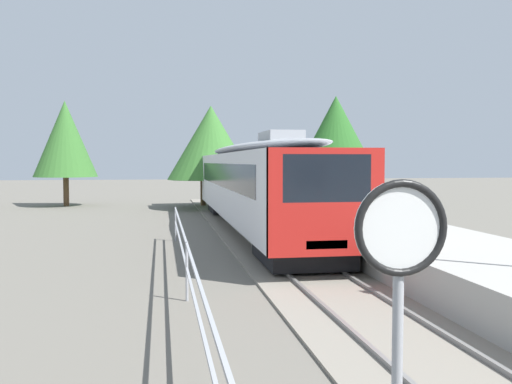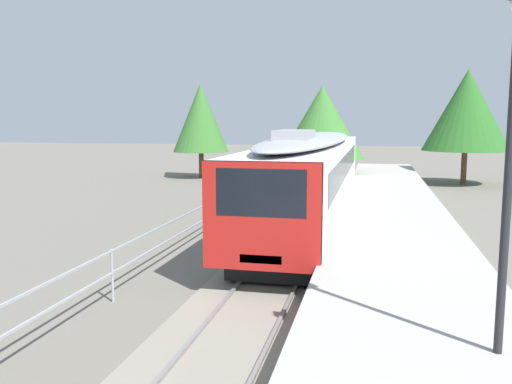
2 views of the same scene
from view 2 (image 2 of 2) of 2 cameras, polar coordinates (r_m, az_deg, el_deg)
ground_plane at (r=13.76m, az=-11.94°, el=-10.18°), size 160.00×160.00×0.00m
track_rails at (r=12.84m, az=0.58°, el=-11.15°), size 3.20×60.00×0.14m
commuter_train at (r=22.25m, az=6.00°, el=2.37°), size 2.82×20.64×3.74m
station_platform at (r=12.48m, az=15.57°, el=-9.98°), size 3.90×60.00×0.90m
tree_behind_carpark at (r=37.57m, az=21.62°, el=8.14°), size 5.54×5.54×7.50m
tree_behind_station_far at (r=39.37m, az=-5.94°, el=7.88°), size 4.07×4.07×6.86m
tree_distant_left at (r=33.91m, az=7.06°, el=7.40°), size 5.36×5.36×6.35m
tree_distant_centre at (r=35.90m, az=6.80°, el=6.62°), size 4.32×4.32×5.45m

